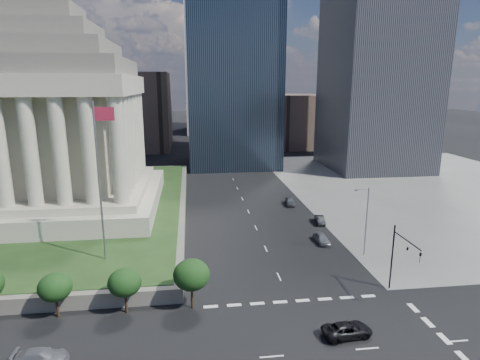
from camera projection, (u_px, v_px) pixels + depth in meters
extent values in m
plane|color=black|center=(225.00, 161.00, 128.14)|extent=(500.00, 500.00, 0.00)
cube|color=slate|center=(432.00, 187.00, 95.07)|extent=(68.00, 90.00, 0.03)
cube|color=#615D53|center=(6.00, 211.00, 74.24)|extent=(66.00, 70.00, 1.80)
cube|color=#1F3716|center=(5.00, 206.00, 74.02)|extent=(64.00, 68.00, 0.10)
cylinder|color=slate|center=(99.00, 184.00, 49.37)|extent=(0.24, 0.24, 20.00)
cube|color=maroon|center=(104.00, 114.00, 47.54)|extent=(2.40, 0.05, 1.60)
cube|color=black|center=(232.00, 63.00, 116.59)|extent=(26.00, 26.00, 60.00)
cube|color=brown|center=(298.00, 120.00, 158.63)|extent=(20.00, 30.00, 20.00)
cube|color=brown|center=(138.00, 111.00, 150.23)|extent=(24.00, 30.00, 28.00)
cylinder|color=black|center=(392.00, 257.00, 47.16)|extent=(0.18, 0.18, 8.00)
cylinder|color=black|center=(407.00, 240.00, 43.76)|extent=(0.14, 5.50, 0.14)
cube|color=black|center=(420.00, 258.00, 41.29)|extent=(0.30, 0.30, 1.10)
cylinder|color=slate|center=(366.00, 222.00, 56.22)|extent=(0.16, 0.16, 10.00)
cylinder|color=slate|center=(363.00, 189.00, 54.99)|extent=(1.80, 0.12, 0.12)
cube|color=slate|center=(356.00, 190.00, 54.91)|extent=(0.50, 0.22, 0.14)
imported|color=black|center=(347.00, 330.00, 38.75)|extent=(5.11, 2.77, 1.36)
imported|color=slate|center=(41.00, 357.00, 34.93)|extent=(1.91, 4.63, 1.34)
imported|color=gray|center=(322.00, 238.00, 61.76)|extent=(4.25, 1.79, 1.44)
imported|color=black|center=(320.00, 220.00, 70.28)|extent=(1.95, 4.13, 1.31)
imported|color=#57595E|center=(290.00, 201.00, 81.05)|extent=(2.33, 4.67, 1.53)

